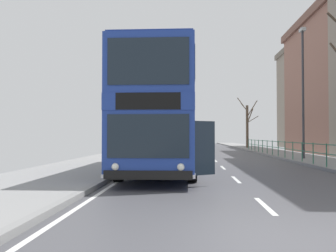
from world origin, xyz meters
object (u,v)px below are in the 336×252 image
bare_tree_far_01 (247,124)px  street_lamp_far_side (303,83)px  background_building_02 (332,95)px  double_decker_bus_main (162,116)px

bare_tree_far_01 → street_lamp_far_side: bearing=-89.8°
street_lamp_far_side → background_building_02: size_ratio=0.59×
double_decker_bus_main → bare_tree_far_01: 29.94m
street_lamp_far_side → background_building_02: background_building_02 is taller
bare_tree_far_01 → double_decker_bus_main: bearing=-105.5°
bare_tree_far_01 → background_building_02: size_ratio=0.44×
double_decker_bus_main → street_lamp_far_side: 11.59m
double_decker_bus_main → background_building_02: (19.10, 32.36, 4.25)m
street_lamp_far_side → double_decker_bus_main: bearing=-135.5°
bare_tree_far_01 → background_building_02: 12.19m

